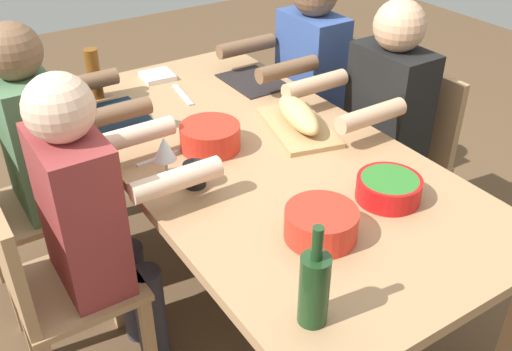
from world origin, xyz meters
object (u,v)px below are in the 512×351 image
at_px(cup_near_center, 195,175).
at_px(napkin_stack, 157,76).
at_px(diner_near_left, 46,146).
at_px(serving_bowl_pasta, 210,135).
at_px(serving_bowl_fruit, 321,222).
at_px(wine_bottle, 314,287).
at_px(diner_far_center, 380,119).
at_px(chair_near_left, 11,205).
at_px(wine_glass, 164,150).
at_px(cutting_board, 298,127).
at_px(dining_table, 256,168).
at_px(diner_far_left, 304,77).
at_px(chair_far_left, 330,107).
at_px(diner_near_center, 94,215).
at_px(chair_far_center, 404,150).
at_px(chair_near_center, 50,285).
at_px(beer_bottle, 94,74).
at_px(serving_bowl_greens, 389,187).
at_px(bread_loaf, 299,114).

height_order(cup_near_center, napkin_stack, cup_near_center).
xyz_separation_m(diner_near_left, serving_bowl_pasta, (0.43, 0.50, 0.10)).
distance_m(serving_bowl_fruit, wine_bottle, 0.34).
distance_m(diner_far_center, chair_near_left, 1.56).
bearing_deg(cup_near_center, wine_glass, -144.66).
bearing_deg(cutting_board, napkin_stack, -161.70).
relative_size(dining_table, diner_near_left, 1.63).
relative_size(chair_near_left, serving_bowl_fruit, 3.90).
relative_size(diner_far_left, chair_near_left, 1.41).
relative_size(chair_far_left, chair_near_left, 1.00).
bearing_deg(diner_near_center, wine_glass, 91.04).
height_order(chair_far_left, diner_near_left, diner_near_left).
bearing_deg(chair_far_center, diner_near_left, -110.43).
xyz_separation_m(chair_near_left, wine_bottle, (1.32, 0.48, 0.37)).
xyz_separation_m(chair_near_center, beer_bottle, (-0.77, 0.48, 0.37)).
bearing_deg(serving_bowl_greens, chair_far_left, 148.88).
relative_size(cutting_board, bread_loaf, 1.25).
height_order(diner_far_left, serving_bowl_fruit, diner_far_left).
bearing_deg(dining_table, wine_bottle, -23.51).
distance_m(serving_bowl_fruit, napkin_stack, 1.35).
height_order(serving_bowl_fruit, wine_glass, wine_glass).
bearing_deg(chair_near_center, diner_near_center, 90.00).
bearing_deg(bread_loaf, diner_far_center, 82.69).
height_order(diner_near_left, cutting_board, diner_near_left).
height_order(diner_far_left, diner_near_center, same).
relative_size(chair_far_center, cup_near_center, 10.02).
distance_m(bread_loaf, beer_bottle, 0.92).
bearing_deg(cup_near_center, chair_far_center, 94.31).
bearing_deg(dining_table, diner_far_left, 130.48).
distance_m(chair_far_center, serving_bowl_greens, 0.85).
relative_size(chair_far_left, serving_bowl_greens, 4.03).
xyz_separation_m(wine_glass, napkin_stack, (-0.81, 0.34, -0.10)).
xyz_separation_m(diner_far_left, bread_loaf, (0.49, -0.40, 0.11)).
distance_m(cutting_board, bread_loaf, 0.06).
xyz_separation_m(chair_near_center, chair_far_center, (0.00, 1.63, 0.00)).
height_order(chair_near_center, diner_near_left, diner_near_left).
distance_m(chair_far_left, diner_far_left, 0.28).
distance_m(diner_far_left, chair_near_center, 1.56).
height_order(diner_near_left, napkin_stack, diner_near_left).
xyz_separation_m(serving_bowl_pasta, beer_bottle, (-0.66, -0.20, 0.06)).
relative_size(diner_far_left, beer_bottle, 5.45).
xyz_separation_m(dining_table, chair_near_center, (0.00, -0.82, -0.18)).
bearing_deg(chair_near_left, beer_bottle, 115.71).
distance_m(chair_near_center, serving_bowl_pasta, 0.76).
relative_size(chair_far_left, serving_bowl_fruit, 3.90).
relative_size(dining_table, chair_near_center, 2.31).
height_order(diner_far_left, cutting_board, diner_far_left).
bearing_deg(chair_near_center, diner_near_left, 161.19).
relative_size(wine_glass, cup_near_center, 1.96).
bearing_deg(chair_near_left, chair_near_center, 0.00).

